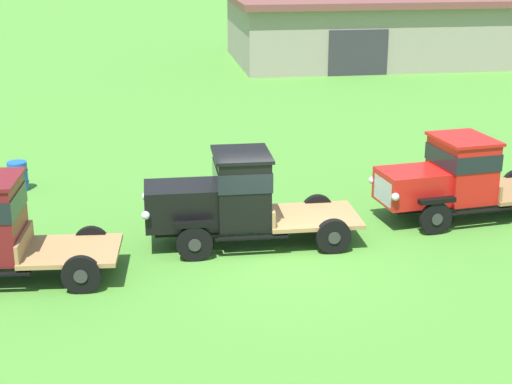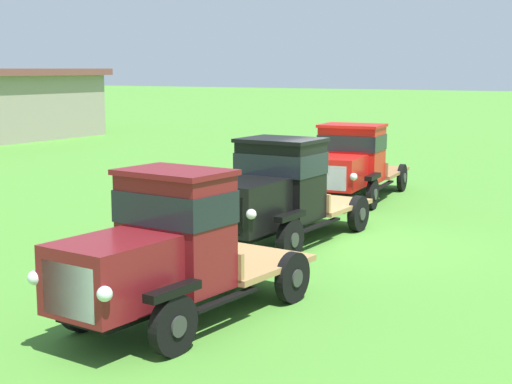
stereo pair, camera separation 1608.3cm
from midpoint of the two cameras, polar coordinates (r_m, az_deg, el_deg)
name	(u,v)px [view 1 (the left image)]	position (r m, az deg, el deg)	size (l,w,h in m)	color
ground_plane	(279,263)	(15.78, 27.88, -4.37)	(240.00, 240.00, 0.00)	#47842D
farm_shed	(377,28)	(45.18, 18.44, 12.91)	(17.13, 10.46, 3.78)	gray
vintage_truck_second_in_line	(231,198)	(15.92, 23.00, 1.09)	(5.30, 2.13, 2.31)	black
vintage_truck_midrow_center	(456,177)	(20.39, 36.42, 2.38)	(5.74, 2.61, 2.21)	black
oil_drum_beside_row	(18,176)	(18.87, -0.59, 2.75)	(0.60, 0.60, 0.87)	#1951B2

